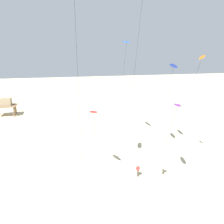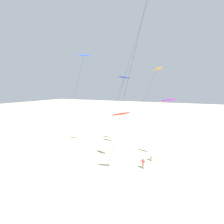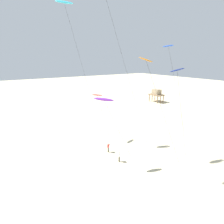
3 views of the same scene
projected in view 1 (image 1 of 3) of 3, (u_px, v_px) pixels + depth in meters
ground_plane at (125, 193)px, 26.15m from camera, size 260.00×260.00×0.00m
kite_orange at (200, 62)px, 28.07m from camera, size 1.29×8.23×15.92m
kite_purple at (177, 105)px, 25.20m from camera, size 1.71×6.31×10.77m
kite_navy at (173, 67)px, 33.93m from camera, size 1.03×5.10×14.52m
kite_red at (93, 112)px, 27.21m from camera, size 1.08×3.72×9.37m
kite_blue at (126, 43)px, 36.27m from camera, size 1.16×8.05×18.04m
kite_flyer_nearest at (138, 170)px, 29.48m from camera, size 0.73×0.73×1.67m
kite_flyer_middle at (163, 168)px, 30.07m from camera, size 0.70×0.69×1.67m
stilt_house at (5, 103)px, 57.17m from camera, size 5.20×3.76×4.69m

